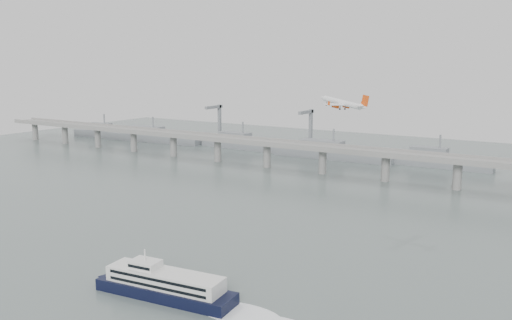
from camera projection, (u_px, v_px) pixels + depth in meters
The scene contains 5 objects.
ground at pixel (190, 260), 237.15m from camera, with size 900.00×900.00×0.00m, color #576562.
bridge at pixel (358, 155), 401.44m from camera, with size 800.00×22.00×23.90m.
distant_fleet at pixel (236, 143), 538.22m from camera, with size 453.00×60.90×40.00m.
ferry at pixel (165, 285), 198.89m from camera, with size 90.31×22.29×17.04m.
airliner at pixel (343, 103), 294.63m from camera, with size 32.49×30.01×9.07m.
Camera 1 is at (144.31, -175.74, 85.40)m, focal length 38.00 mm.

